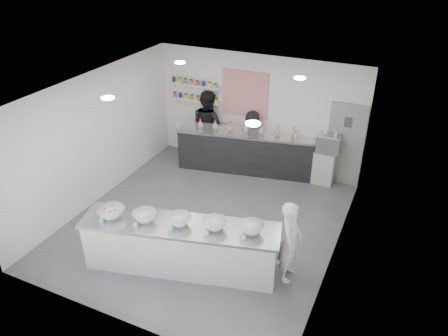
% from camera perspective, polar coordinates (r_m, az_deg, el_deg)
% --- Properties ---
extents(floor, '(6.00, 6.00, 0.00)m').
position_cam_1_polar(floor, '(9.63, -2.39, -7.13)').
color(floor, '#515156').
rests_on(floor, ground).
extents(ceiling, '(6.00, 6.00, 0.00)m').
position_cam_1_polar(ceiling, '(8.24, -2.82, 10.01)').
color(ceiling, white).
rests_on(ceiling, floor).
extents(back_wall, '(5.50, 0.00, 5.50)m').
position_cam_1_polar(back_wall, '(11.33, 4.38, 7.25)').
color(back_wall, white).
rests_on(back_wall, floor).
extents(left_wall, '(0.00, 6.00, 6.00)m').
position_cam_1_polar(left_wall, '(10.27, -16.40, 3.76)').
color(left_wall, white).
rests_on(left_wall, floor).
extents(right_wall, '(0.00, 6.00, 6.00)m').
position_cam_1_polar(right_wall, '(8.10, 15.03, -3.10)').
color(right_wall, white).
rests_on(right_wall, floor).
extents(back_door, '(0.88, 0.04, 2.10)m').
position_cam_1_polar(back_door, '(10.97, 15.53, 2.92)').
color(back_door, gray).
rests_on(back_door, floor).
extents(pattern_panel, '(1.25, 0.03, 1.20)m').
position_cam_1_polar(pattern_panel, '(11.27, 2.74, 9.63)').
color(pattern_panel, '#B22225').
rests_on(pattern_panel, back_wall).
extents(jar_shelf_lower, '(1.45, 0.22, 0.04)m').
position_cam_1_polar(jar_shelf_lower, '(11.89, -3.76, 8.85)').
color(jar_shelf_lower, silver).
rests_on(jar_shelf_lower, back_wall).
extents(jar_shelf_upper, '(1.45, 0.22, 0.04)m').
position_cam_1_polar(jar_shelf_upper, '(11.76, -3.83, 10.77)').
color(jar_shelf_upper, silver).
rests_on(jar_shelf_upper, back_wall).
extents(preserve_jars, '(1.45, 0.10, 0.56)m').
position_cam_1_polar(preserve_jars, '(11.78, -3.86, 10.10)').
color(preserve_jars, '#E93040').
rests_on(preserve_jars, jar_shelf_lower).
extents(downlight_0, '(0.24, 0.24, 0.02)m').
position_cam_1_polar(downlight_0, '(8.20, -14.94, 8.84)').
color(downlight_0, white).
rests_on(downlight_0, ceiling).
extents(downlight_1, '(0.24, 0.24, 0.02)m').
position_cam_1_polar(downlight_1, '(6.85, 3.81, 5.81)').
color(downlight_1, white).
rests_on(downlight_1, ceiling).
extents(downlight_2, '(0.24, 0.24, 0.02)m').
position_cam_1_polar(downlight_2, '(10.23, -5.76, 13.55)').
color(downlight_2, white).
rests_on(downlight_2, ceiling).
extents(downlight_3, '(0.24, 0.24, 0.02)m').
position_cam_1_polar(downlight_3, '(9.19, 9.87, 11.50)').
color(downlight_3, white).
rests_on(downlight_3, ceiling).
extents(prep_counter, '(3.72, 1.69, 0.99)m').
position_cam_1_polar(prep_counter, '(8.23, -5.66, -10.13)').
color(prep_counter, silver).
rests_on(prep_counter, floor).
extents(back_bar, '(3.59, 1.32, 1.09)m').
position_cam_1_polar(back_bar, '(11.37, 2.80, 2.13)').
color(back_bar, black).
rests_on(back_bar, floor).
extents(sneeze_guard, '(3.41, 0.69, 0.30)m').
position_cam_1_polar(sneeze_guard, '(10.80, 2.57, 4.71)').
color(sneeze_guard, white).
rests_on(sneeze_guard, back_bar).
extents(espresso_ledge, '(1.20, 0.38, 0.89)m').
position_cam_1_polar(espresso_ledge, '(11.19, 11.21, 0.51)').
color(espresso_ledge, silver).
rests_on(espresso_ledge, floor).
extents(espresso_machine, '(0.55, 0.38, 0.42)m').
position_cam_1_polar(espresso_machine, '(10.83, 13.58, 3.14)').
color(espresso_machine, '#93969E').
rests_on(espresso_machine, espresso_ledge).
extents(cup_stacks, '(0.24, 0.24, 0.31)m').
position_cam_1_polar(cup_stacks, '(11.02, 9.09, 3.76)').
color(cup_stacks, tan).
rests_on(cup_stacks, espresso_ledge).
extents(prep_bowls, '(3.09, 1.28, 0.18)m').
position_cam_1_polar(prep_bowls, '(7.88, -5.86, -6.82)').
color(prep_bowls, white).
rests_on(prep_bowls, prep_counter).
extents(label_cards, '(2.66, 0.04, 0.07)m').
position_cam_1_polar(label_cards, '(7.62, -8.72, -8.97)').
color(label_cards, white).
rests_on(label_cards, prep_counter).
extents(cookie_bags, '(2.53, 0.64, 0.27)m').
position_cam_1_polar(cookie_bags, '(11.09, 2.88, 5.27)').
color(cookie_bags, '#C369A2').
rests_on(cookie_bags, back_bar).
extents(woman_prep, '(0.46, 0.63, 1.60)m').
position_cam_1_polar(woman_prep, '(7.90, 8.62, -9.48)').
color(woman_prep, white).
rests_on(woman_prep, floor).
extents(staff_left, '(1.18, 1.07, 1.96)m').
position_cam_1_polar(staff_left, '(11.85, -2.12, 5.59)').
color(staff_left, black).
rests_on(staff_left, floor).
extents(staff_right, '(0.91, 0.76, 1.59)m').
position_cam_1_polar(staff_right, '(11.45, 3.65, 3.66)').
color(staff_right, black).
rests_on(staff_right, floor).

